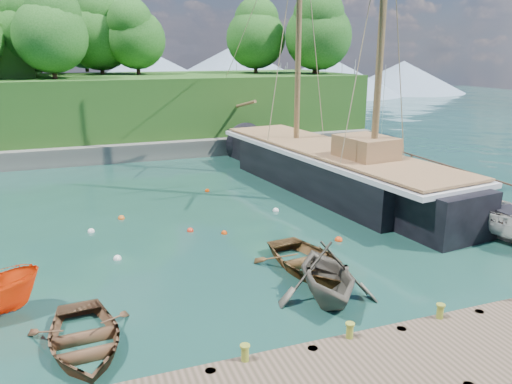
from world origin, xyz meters
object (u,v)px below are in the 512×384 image
at_px(cabin_boat_white, 507,241).
at_px(schooner, 330,172).
at_px(rowboat_0, 85,348).
at_px(rowboat_1, 326,298).
at_px(rowboat_2, 309,270).

bearing_deg(cabin_boat_white, schooner, 94.39).
relative_size(rowboat_0, rowboat_1, 1.05).
relative_size(rowboat_0, cabin_boat_white, 0.81).
distance_m(rowboat_0, rowboat_2, 8.63).
bearing_deg(schooner, rowboat_0, -146.75).
bearing_deg(rowboat_2, rowboat_1, -107.21).
xyz_separation_m(rowboat_0, rowboat_2, (8.25, 2.52, 0.00)).
bearing_deg(schooner, cabin_boat_white, -79.60).
relative_size(rowboat_0, schooner, 0.16).
distance_m(rowboat_0, rowboat_1, 7.83).
bearing_deg(schooner, rowboat_1, -126.18).
height_order(cabin_boat_white, schooner, schooner).
xyz_separation_m(rowboat_1, cabin_boat_white, (9.99, 1.92, 0.00)).
height_order(rowboat_1, cabin_boat_white, rowboat_1).
bearing_deg(rowboat_1, rowboat_0, -167.10).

